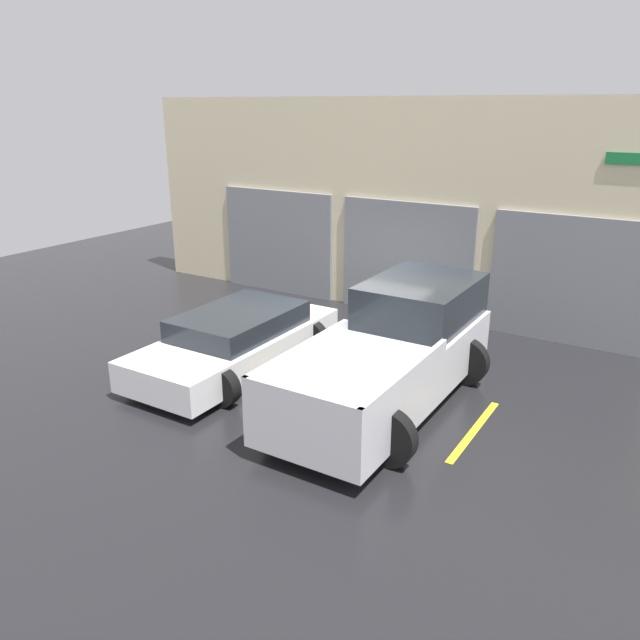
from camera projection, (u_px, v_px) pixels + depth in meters
name	position (u px, v px, depth m)	size (l,w,h in m)	color
ground_plane	(351.00, 355.00, 12.60)	(28.00, 28.00, 0.00)	black
shophouse_building	(421.00, 212.00, 14.44)	(15.47, 0.68, 4.97)	beige
pickup_truck	(394.00, 352.00, 10.44)	(2.50, 5.12, 1.86)	silver
sedan_white	(237.00, 340.00, 11.86)	(2.29, 4.50, 1.11)	white
parking_stripe_far_left	(178.00, 351.00, 12.80)	(0.12, 2.20, 0.01)	gold
parking_stripe_left	(305.00, 385.00, 11.24)	(0.12, 2.20, 0.01)	gold
parking_stripe_centre	(474.00, 430.00, 9.68)	(0.12, 2.20, 0.01)	gold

